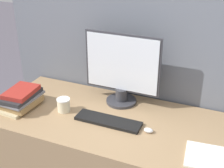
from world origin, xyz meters
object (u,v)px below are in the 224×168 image
monitor (122,72)px  coffee_cup (64,105)px  book_stack (20,99)px  keyboard (108,121)px  mouse (148,130)px

monitor → coffee_cup: (-0.32, -0.27, -0.19)m
coffee_cup → book_stack: bearing=-168.2°
monitor → keyboard: monitor is taller
monitor → mouse: bearing=-44.6°
coffee_cup → book_stack: (-0.31, -0.07, 0.02)m
mouse → keyboard: bearing=178.7°
monitor → keyboard: (0.02, -0.28, -0.23)m
monitor → book_stack: size_ratio=1.72×
monitor → mouse: (0.29, -0.29, -0.23)m
keyboard → coffee_cup: bearing=178.4°
coffee_cup → book_stack: 0.32m
monitor → keyboard: bearing=-86.4°
mouse → monitor: bearing=135.4°
keyboard → coffee_cup: coffee_cup is taller
coffee_cup → keyboard: bearing=-1.6°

